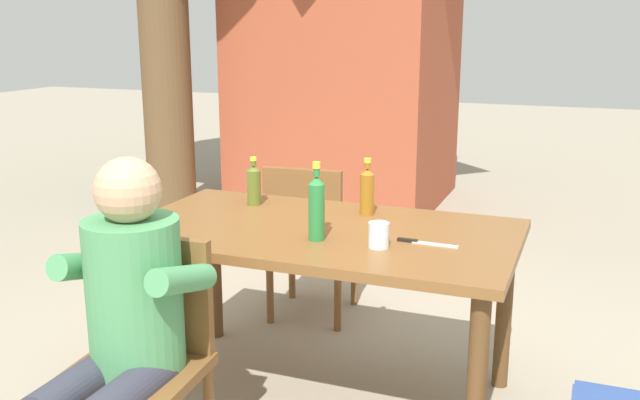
{
  "coord_description": "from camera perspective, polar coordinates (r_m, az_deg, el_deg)",
  "views": [
    {
      "loc": [
        1.03,
        -2.66,
        1.6
      ],
      "look_at": [
        0.0,
        0.0,
        0.89
      ],
      "focal_mm": 40.06,
      "sensor_mm": 36.0,
      "label": 1
    }
  ],
  "objects": [
    {
      "name": "person_in_white_shirt",
      "position": [
        2.46,
        -15.57,
        -9.07
      ],
      "size": [
        0.47,
        0.62,
        1.18
      ],
      "color": "#4C935B",
      "rests_on": "ground_plane"
    },
    {
      "name": "ground_plane",
      "position": [
        3.27,
        0.0,
        -15.27
      ],
      "size": [
        24.0,
        24.0,
        0.0
      ],
      "primitive_type": "plane",
      "color": "gray"
    },
    {
      "name": "dining_table",
      "position": [
        2.99,
        0.0,
        -3.99
      ],
      "size": [
        1.61,
        0.91,
        0.77
      ],
      "color": "brown",
      "rests_on": "ground_plane"
    },
    {
      "name": "bottle_amber",
      "position": [
        3.15,
        3.79,
        0.76
      ],
      "size": [
        0.06,
        0.06,
        0.25
      ],
      "color": "#996019",
      "rests_on": "dining_table"
    },
    {
      "name": "bottle_olive",
      "position": [
        3.34,
        -5.3,
        1.27
      ],
      "size": [
        0.06,
        0.06,
        0.23
      ],
      "color": "#566623",
      "rests_on": "dining_table"
    },
    {
      "name": "brick_kiosk",
      "position": [
        6.43,
        2.29,
        13.15
      ],
      "size": [
        1.95,
        1.93,
        2.87
      ],
      "color": "#9E472D",
      "rests_on": "ground_plane"
    },
    {
      "name": "chair_near_left",
      "position": [
        2.61,
        -13.98,
        -11.6
      ],
      "size": [
        0.47,
        0.47,
        0.87
      ],
      "color": "brown",
      "rests_on": "ground_plane"
    },
    {
      "name": "cup_steel",
      "position": [
        2.92,
        -14.5,
        -2.1
      ],
      "size": [
        0.07,
        0.07,
        0.09
      ],
      "primitive_type": "cylinder",
      "color": "#B2B7BC",
      "rests_on": "dining_table"
    },
    {
      "name": "table_knife",
      "position": [
        2.79,
        8.21,
        -3.38
      ],
      "size": [
        0.24,
        0.03,
        0.01
      ],
      "color": "silver",
      "rests_on": "dining_table"
    },
    {
      "name": "chair_far_left",
      "position": [
        3.84,
        -0.87,
        -2.74
      ],
      "size": [
        0.48,
        0.48,
        0.87
      ],
      "color": "brown",
      "rests_on": "ground_plane"
    },
    {
      "name": "cup_glass",
      "position": [
        2.71,
        4.71,
        -2.81
      ],
      "size": [
        0.08,
        0.08,
        0.1
      ],
      "primitive_type": "cylinder",
      "color": "silver",
      "rests_on": "dining_table"
    },
    {
      "name": "bottle_green",
      "position": [
        2.77,
        -0.28,
        -0.54
      ],
      "size": [
        0.06,
        0.06,
        0.31
      ],
      "color": "#287A38",
      "rests_on": "dining_table"
    }
  ]
}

